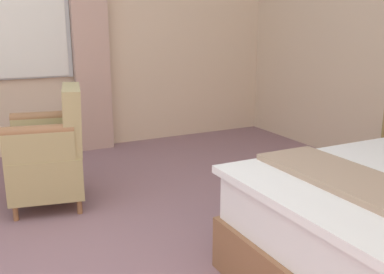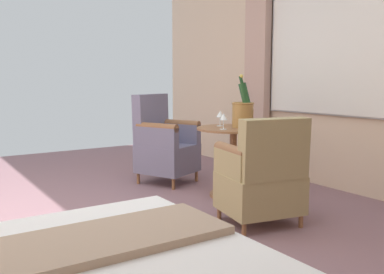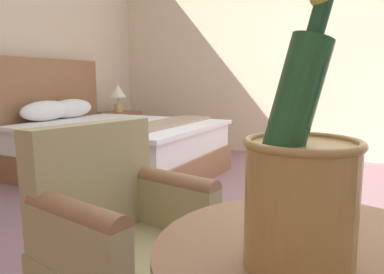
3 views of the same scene
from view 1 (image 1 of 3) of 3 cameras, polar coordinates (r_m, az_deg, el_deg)
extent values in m
cube|color=#C79F91|center=(4.56, -13.65, 16.82)|extent=(0.10, 0.36, 2.97)
cylinder|color=#9A7D47|center=(3.81, 23.44, -5.96)|extent=(0.28, 0.28, 0.03)
cylinder|color=brown|center=(3.62, -21.58, -6.24)|extent=(0.04, 0.04, 0.10)
cylinder|color=brown|center=(3.15, -22.46, -9.36)|extent=(0.04, 0.04, 0.10)
cylinder|color=brown|center=(3.59, -14.92, -5.84)|extent=(0.04, 0.04, 0.10)
cylinder|color=brown|center=(3.12, -14.76, -8.94)|extent=(0.04, 0.04, 0.10)
cube|color=tan|center=(3.30, -18.70, -4.27)|extent=(0.67, 0.60, 0.30)
cube|color=tan|center=(3.19, -15.69, 2.40)|extent=(0.57, 0.24, 0.46)
cube|color=tan|center=(3.46, -19.18, 0.86)|extent=(0.18, 0.47, 0.20)
cylinder|color=brown|center=(3.44, -19.31, 2.48)|extent=(0.18, 0.47, 0.09)
cube|color=tan|center=(3.00, -19.68, -1.22)|extent=(0.18, 0.47, 0.20)
cylinder|color=brown|center=(2.97, -19.84, 0.64)|extent=(0.18, 0.47, 0.09)
camera|label=2|loc=(2.98, 47.10, 7.40)|focal=40.00mm
camera|label=3|loc=(4.25, -33.12, 9.00)|focal=35.00mm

